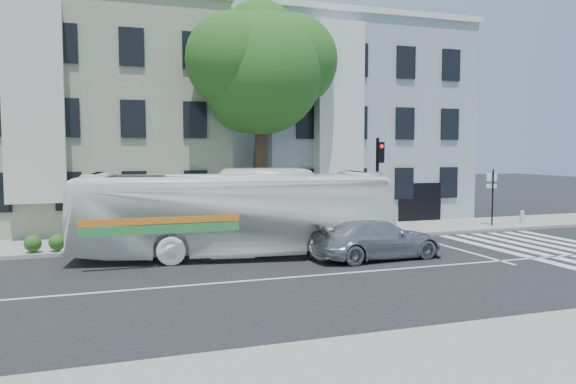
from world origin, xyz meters
name	(u,v)px	position (x,y,z in m)	size (l,w,h in m)	color
ground	(335,274)	(0.00, 0.00, 0.00)	(120.00, 120.00, 0.00)	black
sidewalk_far	(265,236)	(0.00, 8.00, 0.07)	(80.00, 4.00, 0.15)	gray
sidewalk_near	(507,359)	(0.00, -8.00, 0.07)	(80.00, 4.00, 0.15)	gray
building_left	(99,121)	(-7.00, 15.00, 5.50)	(12.00, 10.00, 11.00)	gray
building_right	(342,125)	(7.00, 15.00, 5.50)	(12.00, 10.00, 11.00)	#93A7AF
street_tree	(261,67)	(0.06, 8.74, 7.83)	(7.30, 5.90, 11.10)	#2D2116
bus	(234,213)	(-2.38, 3.97, 1.65)	(11.83, 2.77, 3.30)	white
sedan	(377,239)	(2.49, 1.89, 0.73)	(5.05, 2.05, 1.47)	#AFB0B6
hedge	(149,238)	(-5.31, 6.41, 0.50)	(8.50, 0.84, 0.70)	#22551B
traffic_signal	(378,174)	(4.70, 5.94, 2.93)	(0.48, 0.54, 4.54)	black
fire_hydrant	(522,216)	(14.00, 7.36, 0.49)	(0.39, 0.23, 0.68)	beige
far_sign_pole	(492,190)	(11.83, 7.10, 1.94)	(0.49, 0.26, 2.87)	black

